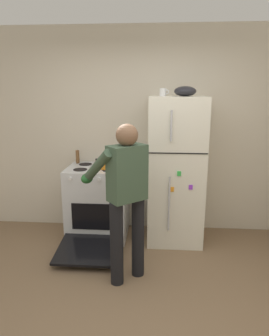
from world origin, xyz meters
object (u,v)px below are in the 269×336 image
object	(u,v)px
red_pot	(109,163)
coffee_mug	(163,92)
person_cook	(125,189)
mixing_bowl	(185,91)
stove_range	(98,203)
pepper_mill	(78,157)
refrigerator	(176,171)

from	to	relation	value
red_pot	coffee_mug	size ratio (longest dim) A/B	2.96
red_pot	coffee_mug	xyz separation A→B (m)	(0.66, 0.10, 0.86)
person_cook	red_pot	xyz separation A→B (m)	(-0.30, 0.89, 0.05)
coffee_mug	red_pot	bearing A→B (deg)	-171.43
mixing_bowl	person_cook	bearing A→B (deg)	-123.49
stove_range	pepper_mill	world-z (taller)	pepper_mill
coffee_mug	mixing_bowl	bearing A→B (deg)	-10.99
person_cook	stove_range	bearing A→B (deg)	116.44
coffee_mug	stove_range	bearing A→B (deg)	-175.27
red_pot	mixing_bowl	xyz separation A→B (m)	(0.92, 0.05, 0.88)
red_pot	pepper_mill	world-z (taller)	pepper_mill
stove_range	red_pot	distance (m)	0.57
mixing_bowl	red_pot	bearing A→B (deg)	-176.89
refrigerator	pepper_mill	distance (m)	1.32
red_pot	mixing_bowl	bearing A→B (deg)	3.11
coffee_mug	pepper_mill	world-z (taller)	coffee_mug
refrigerator	pepper_mill	world-z (taller)	refrigerator
stove_range	mixing_bowl	world-z (taller)	mixing_bowl
refrigerator	red_pot	bearing A→B (deg)	-176.62
person_cook	coffee_mug	distance (m)	1.39
refrigerator	pepper_mill	xyz separation A→B (m)	(-1.30, 0.20, 0.12)
refrigerator	stove_range	size ratio (longest dim) A/B	1.47
pepper_mill	red_pot	bearing A→B (deg)	-28.52
coffee_mug	pepper_mill	distance (m)	1.41
red_pot	pepper_mill	size ratio (longest dim) A/B	1.93
refrigerator	coffee_mug	size ratio (longest dim) A/B	16.29
stove_range	coffee_mug	xyz separation A→B (m)	(0.82, 0.07, 1.41)
refrigerator	coffee_mug	world-z (taller)	coffee_mug
coffee_mug	pepper_mill	size ratio (longest dim) A/B	0.65
red_pot	stove_range	bearing A→B (deg)	168.74
stove_range	pepper_mill	bearing A→B (deg)	143.98
person_cook	mixing_bowl	distance (m)	1.46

